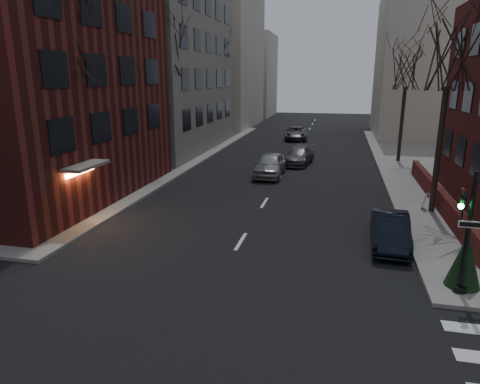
% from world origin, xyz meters
% --- Properties ---
extents(low_wall_right, '(0.35, 16.00, 1.00)m').
position_xyz_m(low_wall_right, '(9.30, 19.00, 0.65)').
color(low_wall_right, '#571B19').
rests_on(low_wall_right, sidewalk_far_right).
extents(building_distant_la, '(14.00, 16.00, 18.00)m').
position_xyz_m(building_distant_la, '(-15.00, 55.00, 9.00)').
color(building_distant_la, '#B5AC99').
rests_on(building_distant_la, ground).
extents(building_distant_ra, '(14.00, 14.00, 16.00)m').
position_xyz_m(building_distant_ra, '(15.00, 50.00, 8.00)').
color(building_distant_ra, '#B5AC99').
rests_on(building_distant_ra, ground).
extents(building_distant_lb, '(10.00, 12.00, 14.00)m').
position_xyz_m(building_distant_lb, '(-13.00, 72.00, 7.00)').
color(building_distant_lb, '#B5AC99').
rests_on(building_distant_lb, ground).
extents(traffic_signal, '(0.76, 0.44, 4.00)m').
position_xyz_m(traffic_signal, '(7.94, 8.99, 1.91)').
color(traffic_signal, black).
rests_on(traffic_signal, sidewalk_far_right).
extents(tree_left_a, '(4.18, 4.18, 10.26)m').
position_xyz_m(tree_left_a, '(-8.80, 14.00, 8.47)').
color(tree_left_a, '#2D231C').
rests_on(tree_left_a, sidewalk_far_left).
extents(tree_left_b, '(4.40, 4.40, 10.80)m').
position_xyz_m(tree_left_b, '(-8.80, 26.00, 8.91)').
color(tree_left_b, '#2D231C').
rests_on(tree_left_b, sidewalk_far_left).
extents(tree_left_c, '(3.96, 3.96, 9.72)m').
position_xyz_m(tree_left_c, '(-8.80, 40.00, 8.03)').
color(tree_left_c, '#2D231C').
rests_on(tree_left_c, sidewalk_far_left).
extents(tree_right_a, '(3.96, 3.96, 9.72)m').
position_xyz_m(tree_right_a, '(8.80, 18.00, 8.03)').
color(tree_right_a, '#2D231C').
rests_on(tree_right_a, sidewalk_far_right).
extents(tree_right_b, '(3.74, 3.74, 9.18)m').
position_xyz_m(tree_right_b, '(8.80, 32.00, 7.59)').
color(tree_right_b, '#2D231C').
rests_on(tree_right_b, sidewalk_far_right).
extents(streetlamp_near, '(0.36, 0.36, 6.28)m').
position_xyz_m(streetlamp_near, '(-8.20, 22.00, 4.24)').
color(streetlamp_near, black).
rests_on(streetlamp_near, sidewalk_far_left).
extents(streetlamp_far, '(0.36, 0.36, 6.28)m').
position_xyz_m(streetlamp_far, '(-8.20, 42.00, 4.24)').
color(streetlamp_far, black).
rests_on(streetlamp_far, sidewalk_far_left).
extents(parked_sedan, '(1.63, 4.26, 1.39)m').
position_xyz_m(parked_sedan, '(6.20, 12.93, 0.69)').
color(parked_sedan, black).
rests_on(parked_sedan, ground).
extents(car_lane_silver, '(1.97, 4.82, 1.64)m').
position_xyz_m(car_lane_silver, '(-0.80, 24.80, 0.82)').
color(car_lane_silver, '#9E9FA4').
rests_on(car_lane_silver, ground).
extents(car_lane_gray, '(2.53, 4.94, 1.37)m').
position_xyz_m(car_lane_gray, '(0.80, 29.47, 0.69)').
color(car_lane_gray, '#46454B').
rests_on(car_lane_gray, ground).
extents(car_lane_far, '(2.79, 5.37, 1.45)m').
position_xyz_m(car_lane_far, '(-0.80, 43.35, 0.72)').
color(car_lane_far, '#3F4044').
rests_on(car_lane_far, ground).
extents(sandwich_board, '(0.52, 0.61, 0.83)m').
position_xyz_m(sandwich_board, '(8.63, 18.33, 0.57)').
color(sandwich_board, white).
rests_on(sandwich_board, sidewalk_far_right).
extents(evergreen_shrub, '(1.13, 1.13, 1.85)m').
position_xyz_m(evergreen_shrub, '(8.17, 9.44, 1.08)').
color(evergreen_shrub, black).
rests_on(evergreen_shrub, sidewalk_far_right).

